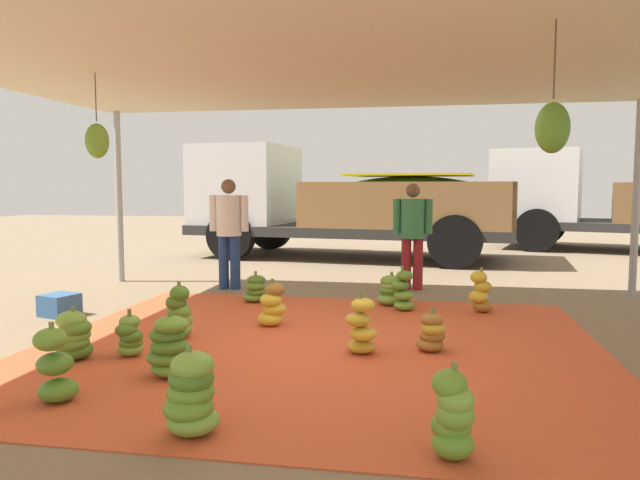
{
  "coord_description": "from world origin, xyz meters",
  "views": [
    {
      "loc": [
        0.99,
        -5.44,
        1.52
      ],
      "look_at": [
        -0.28,
        1.71,
        0.86
      ],
      "focal_mm": 33.49,
      "sensor_mm": 36.0,
      "label": 1
    }
  ],
  "objects_px": {
    "worker_1": "(229,225)",
    "banana_bunch_3": "(432,333)",
    "banana_bunch_0": "(73,337)",
    "cargo_truck_main": "(337,201)",
    "banana_bunch_9": "(170,348)",
    "crate_0": "(60,305)",
    "banana_bunch_1": "(403,292)",
    "banana_bunch_8": "(256,289)",
    "banana_bunch_10": "(362,328)",
    "worker_0": "(413,228)",
    "banana_bunch_11": "(481,293)",
    "banana_bunch_6": "(180,313)",
    "banana_bunch_12": "(391,291)",
    "banana_bunch_7": "(191,395)",
    "banana_bunch_13": "(130,337)",
    "banana_bunch_2": "(272,306)",
    "banana_bunch_4": "(55,368)",
    "banana_bunch_5": "(453,416)"
  },
  "relations": [
    {
      "from": "banana_bunch_6",
      "to": "worker_1",
      "type": "distance_m",
      "value": 2.99
    },
    {
      "from": "worker_1",
      "to": "banana_bunch_11",
      "type": "bearing_deg",
      "value": -17.39
    },
    {
      "from": "banana_bunch_10",
      "to": "crate_0",
      "type": "xyz_separation_m",
      "value": [
        -3.67,
        1.0,
        -0.12
      ]
    },
    {
      "from": "banana_bunch_8",
      "to": "banana_bunch_5",
      "type": "bearing_deg",
      "value": -60.59
    },
    {
      "from": "banana_bunch_12",
      "to": "banana_bunch_11",
      "type": "bearing_deg",
      "value": -14.34
    },
    {
      "from": "banana_bunch_12",
      "to": "banana_bunch_8",
      "type": "bearing_deg",
      "value": -176.12
    },
    {
      "from": "banana_bunch_2",
      "to": "banana_bunch_4",
      "type": "xyz_separation_m",
      "value": [
        -0.92,
        -2.49,
        0.02
      ]
    },
    {
      "from": "banana_bunch_12",
      "to": "worker_0",
      "type": "height_order",
      "value": "worker_0"
    },
    {
      "from": "worker_1",
      "to": "banana_bunch_5",
      "type": "bearing_deg",
      "value": -59.38
    },
    {
      "from": "banana_bunch_1",
      "to": "worker_1",
      "type": "bearing_deg",
      "value": 156.31
    },
    {
      "from": "banana_bunch_1",
      "to": "banana_bunch_6",
      "type": "bearing_deg",
      "value": -140.84
    },
    {
      "from": "banana_bunch_6",
      "to": "banana_bunch_9",
      "type": "xyz_separation_m",
      "value": [
        0.4,
        -1.13,
        -0.03
      ]
    },
    {
      "from": "banana_bunch_3",
      "to": "banana_bunch_9",
      "type": "relative_size",
      "value": 0.78
    },
    {
      "from": "banana_bunch_7",
      "to": "cargo_truck_main",
      "type": "xyz_separation_m",
      "value": [
        -0.49,
        9.26,
        0.95
      ]
    },
    {
      "from": "banana_bunch_9",
      "to": "crate_0",
      "type": "relative_size",
      "value": 1.45
    },
    {
      "from": "banana_bunch_13",
      "to": "worker_0",
      "type": "distance_m",
      "value": 4.69
    },
    {
      "from": "banana_bunch_4",
      "to": "banana_bunch_10",
      "type": "height_order",
      "value": "banana_bunch_4"
    },
    {
      "from": "banana_bunch_0",
      "to": "banana_bunch_12",
      "type": "height_order",
      "value": "banana_bunch_0"
    },
    {
      "from": "banana_bunch_3",
      "to": "banana_bunch_7",
      "type": "distance_m",
      "value": 2.57
    },
    {
      "from": "banana_bunch_0",
      "to": "banana_bunch_11",
      "type": "distance_m",
      "value": 4.51
    },
    {
      "from": "banana_bunch_0",
      "to": "cargo_truck_main",
      "type": "height_order",
      "value": "cargo_truck_main"
    },
    {
      "from": "banana_bunch_3",
      "to": "crate_0",
      "type": "height_order",
      "value": "banana_bunch_3"
    },
    {
      "from": "banana_bunch_9",
      "to": "banana_bunch_11",
      "type": "xyz_separation_m",
      "value": [
        2.65,
        2.9,
        0.01
      ]
    },
    {
      "from": "banana_bunch_7",
      "to": "banana_bunch_11",
      "type": "distance_m",
      "value": 4.44
    },
    {
      "from": "banana_bunch_5",
      "to": "cargo_truck_main",
      "type": "relative_size",
      "value": 0.08
    },
    {
      "from": "banana_bunch_13",
      "to": "banana_bunch_0",
      "type": "bearing_deg",
      "value": -157.67
    },
    {
      "from": "banana_bunch_0",
      "to": "banana_bunch_3",
      "type": "bearing_deg",
      "value": 14.85
    },
    {
      "from": "banana_bunch_2",
      "to": "banana_bunch_10",
      "type": "xyz_separation_m",
      "value": [
        1.07,
        -0.91,
        0.02
      ]
    },
    {
      "from": "banana_bunch_0",
      "to": "banana_bunch_6",
      "type": "bearing_deg",
      "value": 54.78
    },
    {
      "from": "banana_bunch_12",
      "to": "banana_bunch_2",
      "type": "bearing_deg",
      "value": -130.98
    },
    {
      "from": "banana_bunch_9",
      "to": "cargo_truck_main",
      "type": "relative_size",
      "value": 0.08
    },
    {
      "from": "banana_bunch_9",
      "to": "banana_bunch_7",
      "type": "bearing_deg",
      "value": -59.64
    },
    {
      "from": "banana_bunch_0",
      "to": "banana_bunch_7",
      "type": "height_order",
      "value": "banana_bunch_7"
    },
    {
      "from": "banana_bunch_4",
      "to": "banana_bunch_3",
      "type": "bearing_deg",
      "value": 34.06
    },
    {
      "from": "banana_bunch_9",
      "to": "banana_bunch_13",
      "type": "bearing_deg",
      "value": 142.47
    },
    {
      "from": "worker_0",
      "to": "cargo_truck_main",
      "type": "bearing_deg",
      "value": 113.88
    },
    {
      "from": "banana_bunch_6",
      "to": "banana_bunch_12",
      "type": "distance_m",
      "value": 2.85
    },
    {
      "from": "banana_bunch_11",
      "to": "banana_bunch_10",
      "type": "bearing_deg",
      "value": -121.05
    },
    {
      "from": "worker_1",
      "to": "banana_bunch_3",
      "type": "bearing_deg",
      "value": -45.03
    },
    {
      "from": "banana_bunch_5",
      "to": "banana_bunch_13",
      "type": "xyz_separation_m",
      "value": [
        -2.74,
        1.53,
        -0.06
      ]
    },
    {
      "from": "banana_bunch_3",
      "to": "banana_bunch_5",
      "type": "bearing_deg",
      "value": -87.48
    },
    {
      "from": "banana_bunch_9",
      "to": "banana_bunch_10",
      "type": "height_order",
      "value": "banana_bunch_10"
    },
    {
      "from": "banana_bunch_0",
      "to": "banana_bunch_5",
      "type": "xyz_separation_m",
      "value": [
        3.17,
        -1.36,
        0.04
      ]
    },
    {
      "from": "banana_bunch_9",
      "to": "banana_bunch_12",
      "type": "relative_size",
      "value": 1.1
    },
    {
      "from": "banana_bunch_11",
      "to": "banana_bunch_13",
      "type": "bearing_deg",
      "value": -142.69
    },
    {
      "from": "banana_bunch_7",
      "to": "banana_bunch_5",
      "type": "bearing_deg",
      "value": -2.05
    },
    {
      "from": "banana_bunch_1",
      "to": "banana_bunch_9",
      "type": "height_order",
      "value": "banana_bunch_1"
    },
    {
      "from": "banana_bunch_1",
      "to": "banana_bunch_8",
      "type": "bearing_deg",
      "value": 174.18
    },
    {
      "from": "banana_bunch_1",
      "to": "worker_1",
      "type": "relative_size",
      "value": 0.34
    },
    {
      "from": "banana_bunch_0",
      "to": "banana_bunch_4",
      "type": "bearing_deg",
      "value": -63.92
    }
  ]
}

